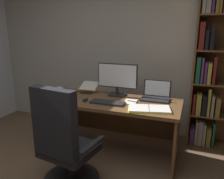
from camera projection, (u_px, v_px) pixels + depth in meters
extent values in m
cube|color=#B2ADA3|center=(124.00, 42.00, 3.54)|extent=(5.04, 0.12, 2.80)
cube|color=brown|center=(110.00, 102.00, 2.89)|extent=(1.77, 0.72, 0.04)
cube|color=brown|center=(54.00, 119.00, 3.27)|extent=(0.03, 0.66, 0.68)
cube|color=brown|center=(177.00, 138.00, 2.70)|extent=(0.03, 0.66, 0.68)
cube|color=brown|center=(118.00, 116.00, 3.28)|extent=(1.65, 0.03, 0.48)
cube|color=brown|center=(194.00, 66.00, 3.06)|extent=(0.02, 0.30, 2.22)
cube|color=brown|center=(216.00, 145.00, 3.21)|extent=(0.76, 0.28, 0.02)
cube|color=#512D66|center=(192.00, 134.00, 3.26)|extent=(0.06, 0.21, 0.23)
cube|color=gray|center=(196.00, 132.00, 3.21)|extent=(0.03, 0.17, 0.34)
cube|color=gray|center=(200.00, 133.00, 3.19)|extent=(0.06, 0.17, 0.33)
cube|color=gray|center=(204.00, 133.00, 3.21)|extent=(0.04, 0.24, 0.30)
cube|color=olive|center=(208.00, 135.00, 3.19)|extent=(0.05, 0.24, 0.25)
cube|color=#195633|center=(213.00, 134.00, 3.15)|extent=(0.03, 0.21, 0.34)
cube|color=brown|center=(220.00, 116.00, 3.09)|extent=(0.76, 0.28, 0.02)
cube|color=maroon|center=(194.00, 103.00, 3.13)|extent=(0.03, 0.20, 0.28)
cube|color=gold|center=(199.00, 103.00, 3.13)|extent=(0.06, 0.23, 0.28)
cube|color=black|center=(204.00, 105.00, 3.10)|extent=(0.06, 0.21, 0.27)
cube|color=gold|center=(209.00, 101.00, 3.08)|extent=(0.03, 0.23, 0.37)
cube|color=gray|center=(212.00, 105.00, 3.05)|extent=(0.04, 0.19, 0.28)
cube|color=olive|center=(217.00, 107.00, 3.04)|extent=(0.05, 0.20, 0.25)
cube|color=brown|center=(224.00, 85.00, 2.98)|extent=(0.76, 0.28, 0.02)
cube|color=#195633|center=(198.00, 70.00, 3.00)|extent=(0.05, 0.18, 0.34)
cube|color=#512D66|center=(202.00, 70.00, 2.99)|extent=(0.03, 0.19, 0.34)
cube|color=#512D66|center=(205.00, 72.00, 2.99)|extent=(0.03, 0.22, 0.28)
cube|color=gold|center=(209.00, 73.00, 2.98)|extent=(0.04, 0.21, 0.27)
cube|color=maroon|center=(214.00, 70.00, 2.95)|extent=(0.03, 0.21, 0.36)
cube|color=maroon|center=(202.00, 36.00, 2.89)|extent=(0.06, 0.19, 0.34)
cube|color=black|center=(207.00, 40.00, 2.90)|extent=(0.04, 0.22, 0.24)
cube|color=black|center=(212.00, 37.00, 2.85)|extent=(0.05, 0.18, 0.31)
cube|color=gray|center=(204.00, 2.00, 2.79)|extent=(0.04, 0.18, 0.28)
cube|color=gray|center=(209.00, 3.00, 2.80)|extent=(0.05, 0.24, 0.24)
cube|color=#512D66|center=(214.00, 1.00, 2.77)|extent=(0.03, 0.22, 0.30)
cube|color=olive|center=(218.00, 0.00, 2.76)|extent=(0.03, 0.23, 0.30)
cube|color=olive|center=(221.00, 3.00, 2.74)|extent=(0.03, 0.21, 0.24)
cylinder|color=#232326|center=(71.00, 165.00, 2.40)|extent=(0.06, 0.06, 0.30)
cube|color=black|center=(70.00, 150.00, 2.36)|extent=(0.57, 0.55, 0.07)
cube|color=black|center=(54.00, 123.00, 2.09)|extent=(0.48, 0.17, 0.67)
cube|color=#232326|center=(49.00, 133.00, 2.45)|extent=(0.11, 0.39, 0.04)
cube|color=#232326|center=(92.00, 145.00, 2.19)|extent=(0.11, 0.39, 0.04)
cube|color=#232326|center=(117.00, 95.00, 3.09)|extent=(0.22, 0.16, 0.02)
cylinder|color=#232326|center=(117.00, 91.00, 3.07)|extent=(0.04, 0.04, 0.09)
cube|color=#232326|center=(118.00, 76.00, 3.03)|extent=(0.55, 0.02, 0.33)
cube|color=white|center=(117.00, 76.00, 3.01)|extent=(0.52, 0.00, 0.30)
cube|color=#232326|center=(155.00, 99.00, 2.88)|extent=(0.35, 0.22, 0.02)
cube|color=#2D2D30|center=(155.00, 99.00, 2.86)|extent=(0.30, 0.12, 0.00)
cube|color=#232326|center=(157.00, 88.00, 2.97)|extent=(0.35, 0.05, 0.21)
cube|color=white|center=(157.00, 88.00, 2.97)|extent=(0.32, 0.04, 0.19)
cube|color=#232326|center=(108.00, 103.00, 2.76)|extent=(0.42, 0.15, 0.02)
ellipsoid|color=#232326|center=(85.00, 99.00, 2.85)|extent=(0.06, 0.10, 0.04)
cube|color=#232326|center=(86.00, 92.00, 3.22)|extent=(0.14, 0.12, 0.01)
cube|color=#232326|center=(85.00, 92.00, 3.18)|extent=(0.24, 0.01, 0.01)
cube|color=orange|center=(90.00, 86.00, 3.30)|extent=(0.27, 0.22, 0.10)
cube|color=white|center=(89.00, 86.00, 3.30)|extent=(0.25, 0.20, 0.09)
cube|color=yellow|center=(139.00, 109.00, 2.55)|extent=(0.29, 0.31, 0.01)
cube|color=yellow|center=(160.00, 110.00, 2.53)|extent=(0.29, 0.31, 0.01)
cube|color=white|center=(139.00, 108.00, 2.55)|extent=(0.27, 0.30, 0.02)
cube|color=white|center=(160.00, 109.00, 2.53)|extent=(0.27, 0.30, 0.02)
cylinder|color=#B7B7BC|center=(149.00, 109.00, 2.54)|extent=(0.08, 0.24, 0.02)
cube|color=white|center=(131.00, 102.00, 2.81)|extent=(0.17, 0.22, 0.01)
cylinder|color=black|center=(132.00, 101.00, 2.80)|extent=(0.14, 0.04, 0.01)
cylinder|color=silver|center=(60.00, 91.00, 3.12)|extent=(0.09, 0.09, 0.10)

